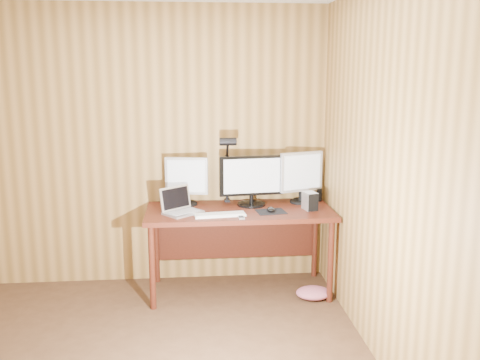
{
  "coord_description": "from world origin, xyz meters",
  "views": [
    {
      "loc": [
        0.52,
        -2.81,
        1.94
      ],
      "look_at": [
        0.93,
        1.58,
        1.02
      ],
      "focal_mm": 40.0,
      "sensor_mm": 36.0,
      "label": 1
    }
  ],
  "objects": [
    {
      "name": "mouse",
      "position": [
        1.19,
        1.52,
        0.77
      ],
      "size": [
        0.07,
        0.11,
        0.04
      ],
      "primitive_type": "ellipsoid",
      "rotation": [
        0.0,
        0.0,
        0.01
      ],
      "color": "black",
      "rests_on": "mousepad"
    },
    {
      "name": "desk",
      "position": [
        0.93,
        1.7,
        0.63
      ],
      "size": [
        1.6,
        0.7,
        0.75
      ],
      "color": "#471A0E",
      "rests_on": "floor"
    },
    {
      "name": "monitor_center",
      "position": [
        1.05,
        1.76,
        0.98
      ],
      "size": [
        0.57,
        0.25,
        0.45
      ],
      "rotation": [
        0.0,
        0.0,
        0.1
      ],
      "color": "black",
      "rests_on": "desk"
    },
    {
      "name": "desk_lamp",
      "position": [
        0.84,
        1.84,
        1.15
      ],
      "size": [
        0.15,
        0.21,
        0.64
      ],
      "rotation": [
        0.0,
        0.0,
        -0.03
      ],
      "color": "black",
      "rests_on": "desk"
    },
    {
      "name": "keyboard",
      "position": [
        0.75,
        1.44,
        0.76
      ],
      "size": [
        0.43,
        0.17,
        0.02
      ],
      "rotation": [
        0.0,
        0.0,
        0.11
      ],
      "color": "white",
      "rests_on": "desk"
    },
    {
      "name": "hard_drive",
      "position": [
        1.53,
        1.57,
        0.83
      ],
      "size": [
        0.12,
        0.16,
        0.15
      ],
      "rotation": [
        0.0,
        0.0,
        0.24
      ],
      "color": "silver",
      "rests_on": "desk"
    },
    {
      "name": "fabric_pile",
      "position": [
        1.55,
        1.42,
        0.05
      ],
      "size": [
        0.32,
        0.27,
        0.1
      ],
      "primitive_type": null,
      "rotation": [
        0.0,
        0.0,
        -0.09
      ],
      "color": "#BB5A6E",
      "rests_on": "floor"
    },
    {
      "name": "mousepad",
      "position": [
        1.19,
        1.52,
        0.75
      ],
      "size": [
        0.26,
        0.23,
        0.0
      ],
      "primitive_type": "cube",
      "rotation": [
        0.0,
        0.0,
        0.14
      ],
      "color": "black",
      "rests_on": "desk"
    },
    {
      "name": "speaker",
      "position": [
        1.69,
        1.86,
        0.81
      ],
      "size": [
        0.05,
        0.05,
        0.12
      ],
      "primitive_type": "cylinder",
      "color": "black",
      "rests_on": "desk"
    },
    {
      "name": "monitor_left",
      "position": [
        0.48,
        1.83,
        0.98
      ],
      "size": [
        0.38,
        0.18,
        0.43
      ],
      "rotation": [
        0.0,
        0.0,
        -0.17
      ],
      "color": "black",
      "rests_on": "desk"
    },
    {
      "name": "phone",
      "position": [
        0.92,
        1.36,
        0.76
      ],
      "size": [
        0.05,
        0.1,
        0.01
      ],
      "rotation": [
        0.0,
        0.0,
        0.05
      ],
      "color": "silver",
      "rests_on": "desk"
    },
    {
      "name": "laptop",
      "position": [
        0.42,
        1.57,
        0.8
      ],
      "size": [
        0.38,
        0.37,
        0.22
      ],
      "rotation": [
        0.0,
        0.0,
        0.68
      ],
      "color": "silver",
      "rests_on": "desk"
    },
    {
      "name": "room_shell",
      "position": [
        0.0,
        0.0,
        1.25
      ],
      "size": [
        4.0,
        4.0,
        4.0
      ],
      "color": "#482F1B",
      "rests_on": "ground"
    },
    {
      "name": "monitor_right",
      "position": [
        1.51,
        1.82,
        1.0
      ],
      "size": [
        0.4,
        0.19,
        0.46
      ],
      "rotation": [
        0.0,
        0.0,
        0.31
      ],
      "color": "black",
      "rests_on": "desk"
    }
  ]
}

